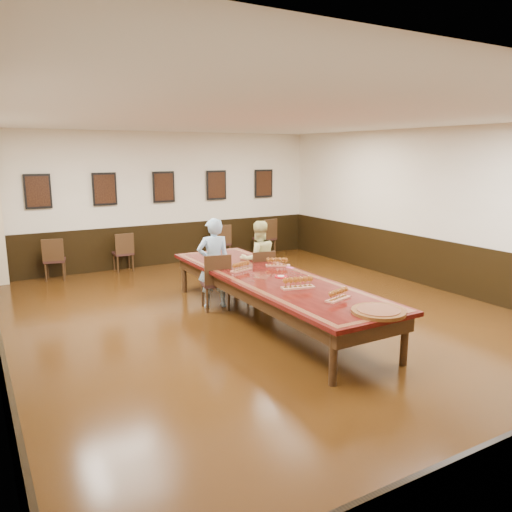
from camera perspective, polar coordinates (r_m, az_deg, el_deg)
floor at (r=8.24m, az=1.75°, el=-7.51°), size 8.00×10.00×0.02m
ceiling at (r=7.80m, az=1.91°, el=15.44°), size 8.00×10.00×0.02m
wall_back at (r=12.37m, az=-10.57°, el=6.40°), size 8.00×0.02×3.20m
wall_right at (r=10.53m, az=20.79°, el=4.94°), size 0.02×10.00×3.20m
chair_man at (r=8.77m, az=-4.68°, el=-2.87°), size 0.57×0.60×1.00m
chair_woman at (r=9.35m, az=0.49°, el=-2.10°), size 0.51×0.54×0.94m
spare_chair_a at (r=11.61m, az=-22.04°, el=-0.29°), size 0.53×0.56×0.92m
spare_chair_b at (r=11.96m, az=-14.97°, el=0.46°), size 0.43×0.47×0.91m
spare_chair_c at (r=12.79m, az=-4.03°, el=1.60°), size 0.51×0.54×0.93m
spare_chair_d at (r=13.28m, az=1.00°, el=2.16°), size 0.57×0.60×1.00m
person_man at (r=8.80m, az=-4.87°, el=-0.82°), size 0.65×0.50×1.60m
person_woman at (r=9.39m, az=0.27°, el=-0.40°), size 0.81×0.68×1.47m
pink_phone at (r=8.64m, az=3.90°, el=-1.34°), size 0.10×0.15×0.01m
wainscoting at (r=8.09m, az=1.78°, el=-4.09°), size 8.00×10.00×1.00m
conference_table at (r=8.06m, az=1.78°, el=-3.33°), size 1.40×5.00×0.76m
posters at (r=12.28m, az=-10.50°, el=7.76°), size 6.14×0.04×0.74m
flight_a at (r=8.39m, az=-1.71°, el=-1.24°), size 0.43×0.25×0.15m
flight_b at (r=8.73m, az=2.49°, el=-0.72°), size 0.43×0.32×0.16m
flight_c at (r=7.32m, az=4.81°, el=-3.10°), size 0.51×0.25×0.18m
flight_d at (r=6.83m, az=9.38°, el=-4.41°), size 0.44×0.25×0.16m
red_plate_grp at (r=7.98m, az=2.87°, el=-2.37°), size 0.20×0.20×0.03m
carved_platter at (r=6.39m, az=13.82°, el=-6.18°), size 0.84×0.84×0.05m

